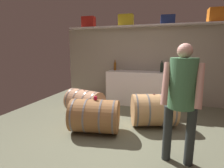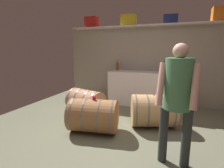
{
  "view_description": "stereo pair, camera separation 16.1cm",
  "coord_description": "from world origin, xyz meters",
  "px_view_note": "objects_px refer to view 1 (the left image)",
  "views": [
    {
      "loc": [
        0.59,
        -2.4,
        1.46
      ],
      "look_at": [
        -0.46,
        0.95,
        0.78
      ],
      "focal_mm": 28.07,
      "sensor_mm": 36.0,
      "label": 1
    },
    {
      "loc": [
        0.74,
        -2.35,
        1.46
      ],
      "look_at": [
        -0.46,
        0.95,
        0.78
      ],
      "focal_mm": 28.07,
      "sensor_mm": 36.0,
      "label": 2
    }
  ],
  "objects_px": {
    "wine_bottle_dark": "(162,67)",
    "wine_glass": "(170,68)",
    "toolcase_yellow": "(126,20)",
    "wine_barrel_far": "(153,110)",
    "wine_barrel_near": "(95,116)",
    "toolcase_navy": "(168,20)",
    "winemaker_pouring": "(182,93)",
    "wine_bottle_amber": "(115,66)",
    "work_cabinet": "(143,88)",
    "wine_barrel_flank": "(85,102)",
    "toolcase_red": "(89,22)",
    "tasting_cup": "(96,98)",
    "toolcase_orange": "(218,15)"
  },
  "relations": [
    {
      "from": "wine_bottle_dark",
      "to": "wine_glass",
      "type": "xyz_separation_m",
      "value": [
        0.2,
        0.06,
        -0.03
      ]
    },
    {
      "from": "toolcase_yellow",
      "to": "wine_barrel_far",
      "type": "distance_m",
      "value": 2.6
    },
    {
      "from": "wine_glass",
      "to": "wine_bottle_dark",
      "type": "bearing_deg",
      "value": -163.16
    },
    {
      "from": "wine_barrel_far",
      "to": "wine_barrel_near",
      "type": "bearing_deg",
      "value": -166.64
    },
    {
      "from": "wine_bottle_dark",
      "to": "toolcase_navy",
      "type": "bearing_deg",
      "value": 64.99
    },
    {
      "from": "toolcase_navy",
      "to": "winemaker_pouring",
      "type": "distance_m",
      "value": 2.87
    },
    {
      "from": "wine_barrel_near",
      "to": "wine_bottle_amber",
      "type": "bearing_deg",
      "value": 86.96
    },
    {
      "from": "work_cabinet",
      "to": "wine_glass",
      "type": "relative_size",
      "value": 12.5
    },
    {
      "from": "wine_bottle_dark",
      "to": "wine_bottle_amber",
      "type": "relative_size",
      "value": 1.02
    },
    {
      "from": "toolcase_yellow",
      "to": "toolcase_navy",
      "type": "relative_size",
      "value": 1.14
    },
    {
      "from": "wine_barrel_far",
      "to": "wine_barrel_flank",
      "type": "bearing_deg",
      "value": 154.77
    },
    {
      "from": "wine_bottle_dark",
      "to": "wine_barrel_far",
      "type": "height_order",
      "value": "wine_bottle_dark"
    },
    {
      "from": "wine_bottle_dark",
      "to": "wine_barrel_flank",
      "type": "relative_size",
      "value": 0.31
    },
    {
      "from": "toolcase_red",
      "to": "work_cabinet",
      "type": "bearing_deg",
      "value": -7.32
    },
    {
      "from": "toolcase_navy",
      "to": "work_cabinet",
      "type": "height_order",
      "value": "toolcase_navy"
    },
    {
      "from": "wine_barrel_flank",
      "to": "winemaker_pouring",
      "type": "distance_m",
      "value": 2.44
    },
    {
      "from": "wine_bottle_dark",
      "to": "wine_glass",
      "type": "bearing_deg",
      "value": 16.84
    },
    {
      "from": "wine_bottle_dark",
      "to": "winemaker_pouring",
      "type": "height_order",
      "value": "winemaker_pouring"
    },
    {
      "from": "work_cabinet",
      "to": "wine_bottle_amber",
      "type": "bearing_deg",
      "value": 171.51
    },
    {
      "from": "wine_barrel_near",
      "to": "winemaker_pouring",
      "type": "height_order",
      "value": "winemaker_pouring"
    },
    {
      "from": "wine_barrel_flank",
      "to": "toolcase_red",
      "type": "bearing_deg",
      "value": 125.93
    },
    {
      "from": "work_cabinet",
      "to": "wine_bottle_dark",
      "type": "bearing_deg",
      "value": 2.61
    },
    {
      "from": "toolcase_navy",
      "to": "wine_barrel_near",
      "type": "bearing_deg",
      "value": -122.41
    },
    {
      "from": "work_cabinet",
      "to": "wine_barrel_flank",
      "type": "distance_m",
      "value": 1.62
    },
    {
      "from": "wine_barrel_near",
      "to": "winemaker_pouring",
      "type": "relative_size",
      "value": 0.61
    },
    {
      "from": "wine_bottle_dark",
      "to": "tasting_cup",
      "type": "bearing_deg",
      "value": -118.38
    },
    {
      "from": "wine_glass",
      "to": "wine_barrel_near",
      "type": "height_order",
      "value": "wine_glass"
    },
    {
      "from": "wine_barrel_flank",
      "to": "winemaker_pouring",
      "type": "height_order",
      "value": "winemaker_pouring"
    },
    {
      "from": "toolcase_navy",
      "to": "wine_glass",
      "type": "height_order",
      "value": "toolcase_navy"
    },
    {
      "from": "wine_bottle_amber",
      "to": "wine_glass",
      "type": "bearing_deg",
      "value": -1.62
    },
    {
      "from": "toolcase_orange",
      "to": "winemaker_pouring",
      "type": "distance_m",
      "value": 3.0
    },
    {
      "from": "tasting_cup",
      "to": "wine_barrel_near",
      "type": "bearing_deg",
      "value": 180.0
    },
    {
      "from": "toolcase_orange",
      "to": "wine_glass",
      "type": "relative_size",
      "value": 2.64
    },
    {
      "from": "work_cabinet",
      "to": "wine_bottle_dark",
      "type": "distance_m",
      "value": 0.75
    },
    {
      "from": "toolcase_red",
      "to": "toolcase_navy",
      "type": "relative_size",
      "value": 1.05
    },
    {
      "from": "tasting_cup",
      "to": "wine_barrel_far",
      "type": "bearing_deg",
      "value": 32.09
    },
    {
      "from": "toolcase_navy",
      "to": "wine_barrel_near",
      "type": "xyz_separation_m",
      "value": [
        -1.13,
        -2.08,
        -1.9
      ]
    },
    {
      "from": "work_cabinet",
      "to": "toolcase_orange",
      "type": "bearing_deg",
      "value": 6.53
    },
    {
      "from": "wine_barrel_near",
      "to": "toolcase_navy",
      "type": "bearing_deg",
      "value": 52.13
    },
    {
      "from": "tasting_cup",
      "to": "wine_glass",
      "type": "bearing_deg",
      "value": 58.06
    },
    {
      "from": "work_cabinet",
      "to": "wine_barrel_near",
      "type": "height_order",
      "value": "work_cabinet"
    },
    {
      "from": "wine_glass",
      "to": "tasting_cup",
      "type": "relative_size",
      "value": 2.57
    },
    {
      "from": "toolcase_navy",
      "to": "wine_barrel_far",
      "type": "relative_size",
      "value": 0.35
    },
    {
      "from": "wine_bottle_amber",
      "to": "wine_glass",
      "type": "distance_m",
      "value": 1.47
    },
    {
      "from": "wine_glass",
      "to": "winemaker_pouring",
      "type": "bearing_deg",
      "value": -87.1
    },
    {
      "from": "wine_bottle_dark",
      "to": "wine_barrel_near",
      "type": "distance_m",
      "value": 2.31
    },
    {
      "from": "wine_glass",
      "to": "wine_barrel_near",
      "type": "distance_m",
      "value": 2.44
    },
    {
      "from": "wine_bottle_dark",
      "to": "wine_barrel_near",
      "type": "bearing_deg",
      "value": -118.89
    },
    {
      "from": "toolcase_orange",
      "to": "wine_bottle_dark",
      "type": "relative_size",
      "value": 1.35
    },
    {
      "from": "wine_barrel_near",
      "to": "winemaker_pouring",
      "type": "xyz_separation_m",
      "value": [
        1.38,
        -0.49,
        0.64
      ]
    }
  ]
}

